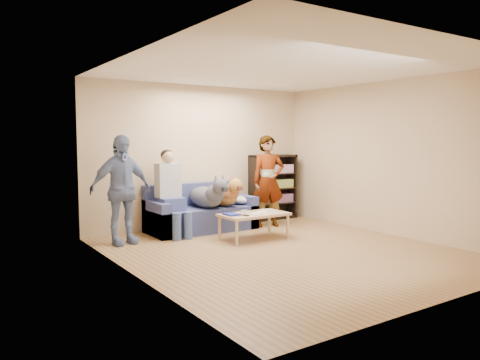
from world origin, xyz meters
TOP-DOWN VIEW (x-y plane):
  - ground at (0.00, 0.00)m, footprint 5.00×5.00m
  - ceiling at (0.00, 0.00)m, footprint 5.00×5.00m
  - wall_back at (0.00, 2.50)m, footprint 4.50×0.00m
  - wall_front at (0.00, -2.50)m, footprint 4.50×0.00m
  - wall_left at (-2.25, 0.00)m, footprint 0.00×5.00m
  - wall_right at (2.25, 0.00)m, footprint 0.00×5.00m
  - blanket at (0.57, 1.94)m, footprint 0.43×0.37m
  - person_standing_right at (0.98, 1.73)m, footprint 0.71×0.57m
  - person_standing_left at (-1.79, 1.80)m, footprint 1.03×0.53m
  - held_controller at (0.78, 1.53)m, footprint 0.04×0.12m
  - notebook_blue at (-0.28, 1.02)m, footprint 0.20×0.26m
  - papers at (0.17, 0.87)m, footprint 0.26×0.20m
  - magazine at (0.20, 0.89)m, footprint 0.22×0.17m
  - camera_silver at (-0.00, 1.09)m, footprint 0.11×0.06m
  - controller_a at (0.40, 1.07)m, footprint 0.04×0.13m
  - controller_b at (0.48, 0.99)m, footprint 0.09×0.06m
  - headphone_cup_a at (0.32, 0.95)m, footprint 0.07×0.07m
  - headphone_cup_b at (0.32, 1.03)m, footprint 0.07×0.07m
  - pen_orange at (0.10, 0.81)m, footprint 0.13×0.06m
  - pen_black at (0.24, 1.15)m, footprint 0.13×0.08m
  - wallet at (-0.13, 0.85)m, footprint 0.07×0.12m
  - sofa at (-0.25, 2.10)m, footprint 1.90×0.85m
  - person_seated at (-0.88, 1.97)m, footprint 0.40×0.73m
  - dog_gray at (-0.22, 1.86)m, footprint 0.42×1.25m
  - dog_tan at (0.15, 1.93)m, footprint 0.41×1.16m
  - coffee_table at (0.12, 0.97)m, footprint 1.10×0.60m
  - bookshelf at (1.55, 2.33)m, footprint 1.00×0.34m

SIDE VIEW (x-z plane):
  - ground at x=0.00m, z-range 0.00..0.00m
  - sofa at x=-0.25m, z-range -0.13..0.69m
  - coffee_table at x=0.12m, z-range 0.16..0.58m
  - pen_orange at x=0.10m, z-range 0.42..0.43m
  - pen_black at x=0.24m, z-range 0.42..0.43m
  - papers at x=0.17m, z-range 0.42..0.43m
  - wallet at x=-0.13m, z-range 0.42..0.43m
  - headphone_cup_a at x=0.32m, z-range 0.42..0.44m
  - headphone_cup_b at x=0.32m, z-range 0.42..0.44m
  - notebook_blue at x=-0.28m, z-range 0.42..0.45m
  - controller_a at x=0.40m, z-range 0.42..0.45m
  - controller_b at x=0.48m, z-range 0.42..0.45m
  - magazine at x=0.20m, z-range 0.43..0.45m
  - camera_silver at x=0.00m, z-range 0.42..0.47m
  - blanket at x=0.57m, z-range 0.43..0.58m
  - dog_tan at x=0.15m, z-range 0.34..0.93m
  - dog_gray at x=-0.22m, z-range 0.34..0.95m
  - bookshelf at x=1.55m, z-range 0.03..1.33m
  - person_seated at x=-0.88m, z-range 0.04..1.51m
  - person_standing_right at x=0.98m, z-range 0.00..1.68m
  - person_standing_left at x=-1.79m, z-range 0.00..1.69m
  - held_controller at x=0.78m, z-range 0.98..1.01m
  - wall_back at x=0.00m, z-range -0.95..3.55m
  - wall_front at x=0.00m, z-range -0.95..3.55m
  - wall_left at x=-2.25m, z-range -1.20..3.80m
  - wall_right at x=2.25m, z-range -1.20..3.80m
  - ceiling at x=0.00m, z-range 2.60..2.60m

